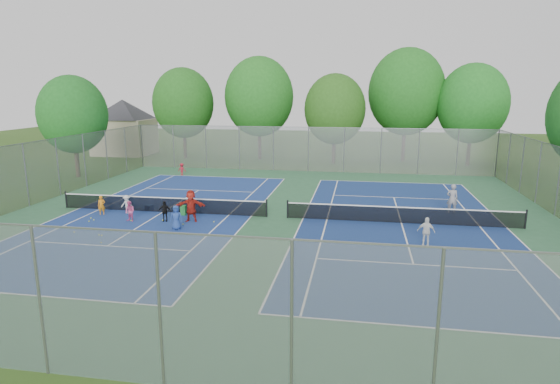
# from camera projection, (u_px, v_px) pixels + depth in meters

# --- Properties ---
(ground) EXTENTS (120.00, 120.00, 0.00)m
(ground) POSITION_uv_depth(u_px,v_px,m) (277.00, 218.00, 27.05)
(ground) COLOR #2C4D18
(ground) RESTS_ON ground
(court_pad) EXTENTS (32.00, 32.00, 0.01)m
(court_pad) POSITION_uv_depth(u_px,v_px,m) (277.00, 217.00, 27.04)
(court_pad) COLOR #2E613E
(court_pad) RESTS_ON ground
(court_left) EXTENTS (10.97, 23.77, 0.01)m
(court_left) POSITION_uv_depth(u_px,v_px,m) (163.00, 212.00, 28.20)
(court_left) COLOR navy
(court_left) RESTS_ON court_pad
(court_right) EXTENTS (10.97, 23.77, 0.01)m
(court_right) POSITION_uv_depth(u_px,v_px,m) (401.00, 223.00, 25.88)
(court_right) COLOR navy
(court_right) RESTS_ON court_pad
(net_left) EXTENTS (12.87, 0.10, 0.91)m
(net_left) POSITION_uv_depth(u_px,v_px,m) (163.00, 205.00, 28.11)
(net_left) COLOR black
(net_left) RESTS_ON ground
(net_right) EXTENTS (12.87, 0.10, 0.91)m
(net_right) POSITION_uv_depth(u_px,v_px,m) (402.00, 215.00, 25.79)
(net_right) COLOR black
(net_right) RESTS_ON ground
(fence_north) EXTENTS (32.00, 0.10, 4.00)m
(fence_north) POSITION_uv_depth(u_px,v_px,m) (308.00, 149.00, 42.03)
(fence_north) COLOR gray
(fence_north) RESTS_ON ground
(fence_south) EXTENTS (32.00, 0.10, 4.00)m
(fence_south) POSITION_uv_depth(u_px,v_px,m) (160.00, 312.00, 11.21)
(fence_south) COLOR gray
(fence_south) RESTS_ON ground
(fence_west) EXTENTS (0.10, 32.00, 4.00)m
(fence_west) POSITION_uv_depth(u_px,v_px,m) (26.00, 175.00, 29.28)
(fence_west) COLOR gray
(fence_west) RESTS_ON ground
(house) EXTENTS (11.03, 11.03, 7.30)m
(house) POSITION_uv_depth(u_px,v_px,m) (123.00, 117.00, 52.91)
(house) COLOR #B7A88C
(house) RESTS_ON ground
(tree_nw) EXTENTS (6.40, 6.40, 9.58)m
(tree_nw) POSITION_uv_depth(u_px,v_px,m) (183.00, 103.00, 49.30)
(tree_nw) COLOR #443326
(tree_nw) RESTS_ON ground
(tree_nl) EXTENTS (7.20, 7.20, 10.69)m
(tree_nl) POSITION_uv_depth(u_px,v_px,m) (259.00, 97.00, 48.80)
(tree_nl) COLOR #443326
(tree_nl) RESTS_ON ground
(tree_nc) EXTENTS (6.00, 6.00, 8.85)m
(tree_nc) POSITION_uv_depth(u_px,v_px,m) (335.00, 109.00, 45.79)
(tree_nc) COLOR #443326
(tree_nc) RESTS_ON ground
(tree_nr) EXTENTS (7.60, 7.60, 11.42)m
(tree_nr) POSITION_uv_depth(u_px,v_px,m) (406.00, 92.00, 47.16)
(tree_nr) COLOR #443326
(tree_nr) RESTS_ON ground
(tree_ne) EXTENTS (6.60, 6.60, 9.77)m
(tree_ne) POSITION_uv_depth(u_px,v_px,m) (473.00, 104.00, 44.47)
(tree_ne) COLOR #443326
(tree_ne) RESTS_ON ground
(tree_side_w) EXTENTS (5.60, 5.60, 8.47)m
(tree_side_w) POSITION_uv_depth(u_px,v_px,m) (73.00, 115.00, 38.71)
(tree_side_w) COLOR #443326
(tree_side_w) RESTS_ON ground
(ball_crate) EXTENTS (0.45, 0.45, 0.32)m
(ball_crate) POSITION_uv_depth(u_px,v_px,m) (149.00, 208.00, 28.70)
(ball_crate) COLOR blue
(ball_crate) RESTS_ON ground
(ball_hopper) EXTENTS (0.32, 0.32, 0.59)m
(ball_hopper) POSITION_uv_depth(u_px,v_px,m) (183.00, 210.00, 27.49)
(ball_hopper) COLOR #258834
(ball_hopper) RESTS_ON ground
(student_a) EXTENTS (0.49, 0.42, 1.15)m
(student_a) POSITION_uv_depth(u_px,v_px,m) (102.00, 205.00, 27.53)
(student_a) COLOR orange
(student_a) RESTS_ON ground
(student_b) EXTENTS (0.68, 0.60, 1.17)m
(student_b) POSITION_uv_depth(u_px,v_px,m) (130.00, 211.00, 26.11)
(student_b) COLOR #E75A97
(student_b) RESTS_ON ground
(student_c) EXTENTS (0.74, 0.44, 1.12)m
(student_c) POSITION_uv_depth(u_px,v_px,m) (127.00, 204.00, 27.84)
(student_c) COLOR silver
(student_c) RESTS_ON ground
(student_d) EXTENTS (0.73, 0.44, 1.17)m
(student_d) POSITION_uv_depth(u_px,v_px,m) (165.00, 211.00, 26.12)
(student_d) COLOR black
(student_d) RESTS_ON ground
(student_e) EXTENTS (0.74, 0.59, 1.32)m
(student_e) POSITION_uv_depth(u_px,v_px,m) (176.00, 218.00, 24.55)
(student_e) COLOR #284793
(student_e) RESTS_ON ground
(student_f) EXTENTS (1.72, 0.74, 1.80)m
(student_f) POSITION_uv_depth(u_px,v_px,m) (191.00, 206.00, 26.04)
(student_f) COLOR #AF2419
(student_f) RESTS_ON ground
(child_far_baseline) EXTENTS (0.71, 0.43, 1.07)m
(child_far_baseline) POSITION_uv_depth(u_px,v_px,m) (182.00, 169.00, 40.30)
(child_far_baseline) COLOR #A61727
(child_far_baseline) RESTS_ON ground
(instructor) EXTENTS (0.67, 0.47, 1.77)m
(instructor) POSITION_uv_depth(u_px,v_px,m) (452.00, 199.00, 27.84)
(instructor) COLOR gray
(instructor) RESTS_ON ground
(teen_court_b) EXTENTS (0.86, 0.47, 1.39)m
(teen_court_b) POSITION_uv_depth(u_px,v_px,m) (426.00, 231.00, 22.02)
(teen_court_b) COLOR white
(teen_court_b) RESTS_ON ground
(tennis_ball_0) EXTENTS (0.07, 0.07, 0.07)m
(tennis_ball_0) POSITION_uv_depth(u_px,v_px,m) (91.00, 218.00, 26.74)
(tennis_ball_0) COLOR #C8E836
(tennis_ball_0) RESTS_ON ground
(tennis_ball_1) EXTENTS (0.07, 0.07, 0.07)m
(tennis_ball_1) POSITION_uv_depth(u_px,v_px,m) (89.00, 222.00, 26.10)
(tennis_ball_1) COLOR #C9D832
(tennis_ball_1) RESTS_ON ground
(tennis_ball_2) EXTENTS (0.07, 0.07, 0.07)m
(tennis_ball_2) POSITION_uv_depth(u_px,v_px,m) (183.00, 225.00, 25.52)
(tennis_ball_2) COLOR #B0C52D
(tennis_ball_2) RESTS_ON ground
(tennis_ball_3) EXTENTS (0.07, 0.07, 0.07)m
(tennis_ball_3) POSITION_uv_depth(u_px,v_px,m) (163.00, 221.00, 26.30)
(tennis_ball_3) COLOR #DFEC36
(tennis_ball_3) RESTS_ON ground
(tennis_ball_4) EXTENTS (0.07, 0.07, 0.07)m
(tennis_ball_4) POSITION_uv_depth(u_px,v_px,m) (66.00, 227.00, 25.09)
(tennis_ball_4) COLOR gold
(tennis_ball_4) RESTS_ON ground
(tennis_ball_5) EXTENTS (0.07, 0.07, 0.07)m
(tennis_ball_5) POSITION_uv_depth(u_px,v_px,m) (94.00, 220.00, 26.38)
(tennis_ball_5) COLOR #C5E334
(tennis_ball_5) RESTS_ON ground
(tennis_ball_6) EXTENTS (0.07, 0.07, 0.07)m
(tennis_ball_6) POSITION_uv_depth(u_px,v_px,m) (214.00, 222.00, 25.99)
(tennis_ball_6) COLOR #F0F238
(tennis_ball_6) RESTS_ON ground
(tennis_ball_7) EXTENTS (0.07, 0.07, 0.07)m
(tennis_ball_7) POSITION_uv_depth(u_px,v_px,m) (74.00, 232.00, 24.09)
(tennis_ball_7) COLOR yellow
(tennis_ball_7) RESTS_ON ground
(tennis_ball_8) EXTENTS (0.07, 0.07, 0.07)m
(tennis_ball_8) POSITION_uv_depth(u_px,v_px,m) (102.00, 236.00, 23.56)
(tennis_ball_8) COLOR yellow
(tennis_ball_8) RESTS_ON ground
(tennis_ball_9) EXTENTS (0.07, 0.07, 0.07)m
(tennis_ball_9) POSITION_uv_depth(u_px,v_px,m) (99.00, 235.00, 23.63)
(tennis_ball_9) COLOR #D3F338
(tennis_ball_9) RESTS_ON ground
(tennis_ball_10) EXTENTS (0.07, 0.07, 0.07)m
(tennis_ball_10) POSITION_uv_depth(u_px,v_px,m) (131.00, 221.00, 26.22)
(tennis_ball_10) COLOR #BCCF30
(tennis_ball_10) RESTS_ON ground
(tennis_ball_11) EXTENTS (0.07, 0.07, 0.07)m
(tennis_ball_11) POSITION_uv_depth(u_px,v_px,m) (101.00, 243.00, 22.45)
(tennis_ball_11) COLOR gold
(tennis_ball_11) RESTS_ON ground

